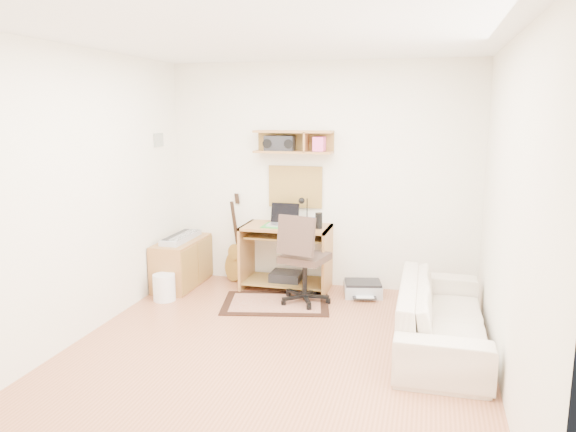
% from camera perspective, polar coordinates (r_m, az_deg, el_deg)
% --- Properties ---
extents(floor, '(3.60, 4.00, 0.01)m').
position_cam_1_polar(floor, '(4.86, -1.42, -14.11)').
color(floor, '#B7714C').
rests_on(floor, ground).
extents(ceiling, '(3.60, 4.00, 0.01)m').
position_cam_1_polar(ceiling, '(4.44, -1.59, 18.07)').
color(ceiling, white).
rests_on(ceiling, ground).
extents(back_wall, '(3.60, 0.01, 2.60)m').
position_cam_1_polar(back_wall, '(6.40, 3.44, 4.14)').
color(back_wall, white).
rests_on(back_wall, ground).
extents(left_wall, '(0.01, 4.00, 2.60)m').
position_cam_1_polar(left_wall, '(5.26, -20.80, 1.97)').
color(left_wall, white).
rests_on(left_wall, ground).
extents(right_wall, '(0.01, 4.00, 2.60)m').
position_cam_1_polar(right_wall, '(4.34, 22.06, 0.15)').
color(right_wall, white).
rests_on(right_wall, ground).
extents(wall_shelf, '(0.90, 0.25, 0.26)m').
position_cam_1_polar(wall_shelf, '(6.31, 0.56, 7.70)').
color(wall_shelf, '#A8723B').
rests_on(wall_shelf, back_wall).
extents(cork_board, '(0.64, 0.03, 0.49)m').
position_cam_1_polar(cork_board, '(6.46, 0.77, 3.05)').
color(cork_board, tan).
rests_on(cork_board, back_wall).
extents(wall_photo, '(0.02, 0.20, 0.15)m').
position_cam_1_polar(wall_photo, '(6.48, -13.26, 7.68)').
color(wall_photo, '#4C8CBF').
rests_on(wall_photo, left_wall).
extents(desk, '(1.00, 0.55, 0.75)m').
position_cam_1_polar(desk, '(6.39, -0.19, -4.33)').
color(desk, '#A8723B').
rests_on(desk, floor).
extents(laptop, '(0.33, 0.33, 0.25)m').
position_cam_1_polar(laptop, '(6.26, -0.58, 0.08)').
color(laptop, silver).
rests_on(laptop, desk).
extents(speaker, '(0.08, 0.08, 0.18)m').
position_cam_1_polar(speaker, '(6.15, 3.21, -0.49)').
color(speaker, black).
rests_on(speaker, desk).
extents(desk_lamp, '(0.11, 0.11, 0.32)m').
position_cam_1_polar(desk_lamp, '(6.35, 1.99, 0.52)').
color(desk_lamp, black).
rests_on(desk_lamp, desk).
extents(pencil_cup, '(0.07, 0.07, 0.09)m').
position_cam_1_polar(pencil_cup, '(6.32, 2.61, -0.57)').
color(pencil_cup, '#3552A1').
rests_on(pencil_cup, desk).
extents(boombox, '(0.34, 0.15, 0.17)m').
position_cam_1_polar(boombox, '(6.34, -0.87, 7.54)').
color(boombox, black).
rests_on(boombox, wall_shelf).
extents(rug, '(1.26, 0.97, 0.02)m').
position_cam_1_polar(rug, '(6.00, -1.27, -9.02)').
color(rug, tan).
rests_on(rug, floor).
extents(task_chair, '(0.61, 0.61, 1.00)m').
position_cam_1_polar(task_chair, '(5.90, 1.76, -4.35)').
color(task_chair, '#3B2B22').
rests_on(task_chair, floor).
extents(cabinet, '(0.40, 0.90, 0.55)m').
position_cam_1_polar(cabinet, '(6.67, -10.93, -4.76)').
color(cabinet, '#A8723B').
rests_on(cabinet, floor).
extents(music_keyboard, '(0.22, 0.70, 0.06)m').
position_cam_1_polar(music_keyboard, '(6.59, -11.03, -2.20)').
color(music_keyboard, '#B2B5BA').
rests_on(music_keyboard, cabinet).
extents(guitar, '(0.33, 0.27, 1.07)m').
position_cam_1_polar(guitar, '(6.67, -5.56, -2.29)').
color(guitar, '#A37A32').
rests_on(guitar, floor).
extents(waste_basket, '(0.28, 0.28, 0.29)m').
position_cam_1_polar(waste_basket, '(6.22, -12.70, -7.22)').
color(waste_basket, white).
rests_on(waste_basket, floor).
extents(printer, '(0.47, 0.40, 0.16)m').
position_cam_1_polar(printer, '(6.29, 7.75, -7.44)').
color(printer, '#A5A8AA').
rests_on(printer, floor).
extents(sofa, '(0.55, 1.89, 0.74)m').
position_cam_1_polar(sofa, '(5.08, 15.70, -8.83)').
color(sofa, beige).
rests_on(sofa, floor).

